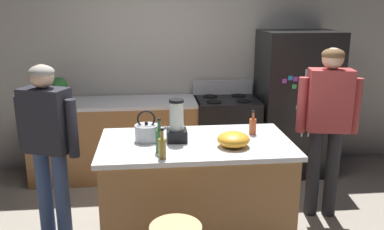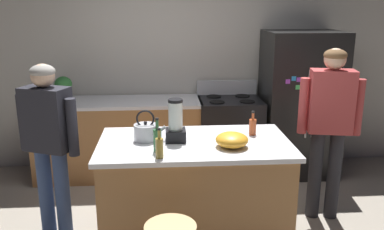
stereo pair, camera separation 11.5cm
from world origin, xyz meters
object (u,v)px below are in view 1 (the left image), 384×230
object	(u,v)px
stove_range	(226,135)
person_by_island_left	(48,138)
person_by_sink_right	(328,117)
bottle_olive_oil	(160,140)
mixing_bowl	(233,139)
kitchen_island	(196,192)
bottle_vinegar	(162,147)
blender_appliance	(177,124)
bottle_cooking_sauce	(253,126)
tea_kettle	(147,132)
potted_plant	(59,88)
refrigerator	(296,103)

from	to	relation	value
stove_range	person_by_island_left	xyz separation A→B (m)	(-1.81, -1.34, 0.48)
person_by_sink_right	bottle_olive_oil	bearing A→B (deg)	-160.31
mixing_bowl	kitchen_island	bearing A→B (deg)	152.30
kitchen_island	bottle_vinegar	bearing A→B (deg)	-129.33
blender_appliance	mixing_bowl	bearing A→B (deg)	-22.01
kitchen_island	person_by_sink_right	xyz separation A→B (m)	(1.31, 0.36, 0.55)
bottle_cooking_sauce	mixing_bowl	size ratio (longest dim) A/B	0.81
bottle_cooking_sauce	person_by_sink_right	bearing A→B (deg)	14.89
kitchen_island	mixing_bowl	xyz separation A→B (m)	(0.29, -0.15, 0.53)
person_by_island_left	kitchen_island	bearing A→B (deg)	-8.33
bottle_olive_oil	tea_kettle	world-z (taller)	bottle_olive_oil
blender_appliance	bottle_cooking_sauce	world-z (taller)	blender_appliance
person_by_island_left	tea_kettle	size ratio (longest dim) A/B	5.80
potted_plant	tea_kettle	world-z (taller)	potted_plant
kitchen_island	person_by_island_left	size ratio (longest dim) A/B	1.01
stove_range	refrigerator	bearing A→B (deg)	-1.63
person_by_sink_right	blender_appliance	world-z (taller)	person_by_sink_right
blender_appliance	tea_kettle	bearing A→B (deg)	172.65
refrigerator	person_by_sink_right	distance (m)	1.16
refrigerator	person_by_sink_right	world-z (taller)	refrigerator
stove_range	blender_appliance	world-z (taller)	blender_appliance
person_by_island_left	mixing_bowl	size ratio (longest dim) A/B	5.99
blender_appliance	tea_kettle	distance (m)	0.26
tea_kettle	refrigerator	bearing A→B (deg)	38.26
person_by_sink_right	potted_plant	world-z (taller)	person_by_sink_right
blender_appliance	bottle_olive_oil	size ratio (longest dim) A/B	1.31
kitchen_island	blender_appliance	bearing A→B (deg)	169.74
kitchen_island	person_by_sink_right	distance (m)	1.47
mixing_bowl	bottle_cooking_sauce	bearing A→B (deg)	52.10
person_by_sink_right	person_by_island_left	bearing A→B (deg)	-176.16
bottle_cooking_sauce	tea_kettle	distance (m)	0.94
person_by_sink_right	bottle_olive_oil	xyz separation A→B (m)	(-1.62, -0.58, 0.03)
stove_range	blender_appliance	xyz separation A→B (m)	(-0.71, -1.50, 0.62)
stove_range	person_by_sink_right	bearing A→B (deg)	-56.85
refrigerator	kitchen_island	bearing A→B (deg)	-133.32
person_by_island_left	stove_range	bearing A→B (deg)	36.55
person_by_island_left	tea_kettle	bearing A→B (deg)	-8.27
person_by_island_left	blender_appliance	distance (m)	1.12
bottle_olive_oil	mixing_bowl	bearing A→B (deg)	6.59
person_by_sink_right	mixing_bowl	world-z (taller)	person_by_sink_right
mixing_bowl	tea_kettle	distance (m)	0.73
stove_range	bottle_cooking_sauce	size ratio (longest dim) A/B	5.24
potted_plant	mixing_bowl	xyz separation A→B (m)	(1.72, -1.70, -0.11)
bottle_cooking_sauce	kitchen_island	bearing A→B (deg)	-164.29
refrigerator	bottle_olive_oil	xyz separation A→B (m)	(-1.72, -1.72, 0.17)
potted_plant	bottle_cooking_sauce	size ratio (longest dim) A/B	1.39
bottle_vinegar	mixing_bowl	world-z (taller)	bottle_vinegar
refrigerator	blender_appliance	bearing A→B (deg)	-136.91
blender_appliance	tea_kettle	xyz separation A→B (m)	(-0.25, 0.03, -0.08)
potted_plant	blender_appliance	distance (m)	1.98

